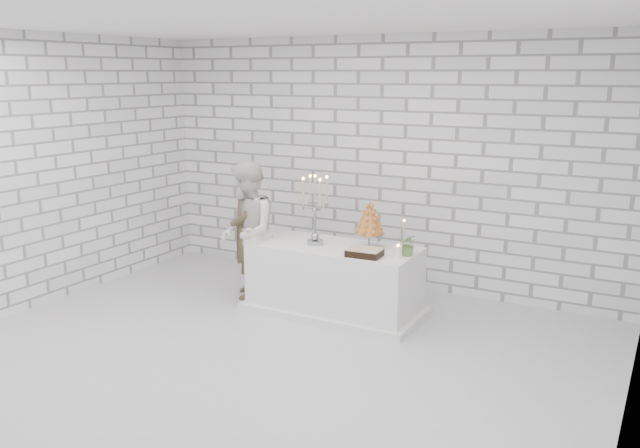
% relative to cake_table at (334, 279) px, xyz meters
% --- Properties ---
extents(ground, '(6.00, 5.00, 0.01)m').
position_rel_cake_table_xyz_m(ground, '(-0.02, -1.27, -0.38)').
color(ground, silver).
rests_on(ground, ground).
extents(ceiling, '(6.00, 5.00, 0.01)m').
position_rel_cake_table_xyz_m(ceiling, '(-0.02, -1.27, 2.62)').
color(ceiling, white).
rests_on(ceiling, ground).
extents(wall_back, '(6.00, 0.01, 3.00)m').
position_rel_cake_table_xyz_m(wall_back, '(-0.02, 1.23, 1.12)').
color(wall_back, white).
rests_on(wall_back, ground).
extents(wall_front, '(6.00, 0.01, 3.00)m').
position_rel_cake_table_xyz_m(wall_front, '(-0.02, -3.77, 1.12)').
color(wall_front, white).
rests_on(wall_front, ground).
extents(wall_left, '(0.01, 5.00, 3.00)m').
position_rel_cake_table_xyz_m(wall_left, '(-3.02, -1.27, 1.12)').
color(wall_left, white).
rests_on(wall_left, ground).
extents(cake_table, '(1.80, 0.80, 0.75)m').
position_rel_cake_table_xyz_m(cake_table, '(0.00, 0.00, 0.00)').
color(cake_table, white).
rests_on(cake_table, ground).
extents(groom, '(0.65, 0.68, 1.57)m').
position_rel_cake_table_xyz_m(groom, '(-1.15, 0.01, 0.41)').
color(groom, '#403522').
rests_on(groom, ground).
extents(bride, '(0.94, 0.99, 1.62)m').
position_rel_cake_table_xyz_m(bride, '(-1.02, -0.16, 0.44)').
color(bride, silver).
rests_on(bride, ground).
extents(candelabra, '(0.34, 0.34, 0.76)m').
position_rel_cake_table_xyz_m(candelabra, '(-0.21, -0.04, 0.76)').
color(candelabra, '#9697A0').
rests_on(candelabra, cake_table).
extents(croquembouche, '(0.41, 0.41, 0.51)m').
position_rel_cake_table_xyz_m(croquembouche, '(0.36, 0.11, 0.63)').
color(croquembouche, '#985424').
rests_on(croquembouche, cake_table).
extents(chocolate_cake, '(0.36, 0.26, 0.08)m').
position_rel_cake_table_xyz_m(chocolate_cake, '(0.46, -0.22, 0.42)').
color(chocolate_cake, black).
rests_on(chocolate_cake, cake_table).
extents(pillar_candle, '(0.10, 0.10, 0.12)m').
position_rel_cake_table_xyz_m(pillar_candle, '(0.77, -0.11, 0.44)').
color(pillar_candle, white).
rests_on(pillar_candle, cake_table).
extents(extra_taper, '(0.07, 0.07, 0.32)m').
position_rel_cake_table_xyz_m(extra_taper, '(0.73, 0.14, 0.54)').
color(extra_taper, '#C1B58E').
rests_on(extra_taper, cake_table).
extents(flowers, '(0.22, 0.20, 0.23)m').
position_rel_cake_table_xyz_m(flowers, '(0.83, 0.03, 0.49)').
color(flowers, '#557536').
rests_on(flowers, cake_table).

